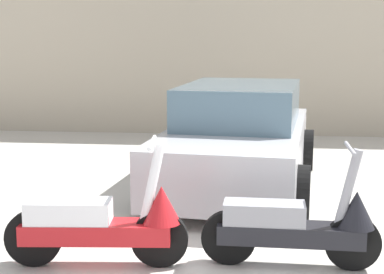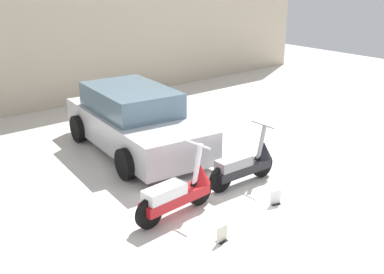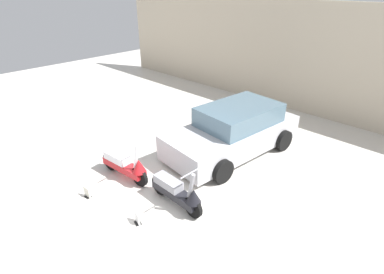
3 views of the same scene
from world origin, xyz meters
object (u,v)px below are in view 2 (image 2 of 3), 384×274
(scooter_front_right, at_px, (245,164))
(placard_near_left_scooter, at_px, (222,235))
(placard_near_right_scooter, at_px, (276,198))
(car_rear_left, at_px, (135,121))
(scooter_front_left, at_px, (179,192))

(scooter_front_right, distance_m, placard_near_left_scooter, 2.11)
(placard_near_left_scooter, height_order, placard_near_right_scooter, same)
(placard_near_left_scooter, xyz_separation_m, placard_near_right_scooter, (1.50, 0.28, 0.00))
(car_rear_left, height_order, placard_near_left_scooter, car_rear_left)
(scooter_front_right, bearing_deg, placard_near_left_scooter, -143.34)
(scooter_front_left, bearing_deg, scooter_front_right, 0.21)
(placard_near_right_scooter, bearing_deg, scooter_front_right, 77.79)
(scooter_front_left, distance_m, placard_near_left_scooter, 1.10)
(scooter_front_right, relative_size, placard_near_left_scooter, 5.95)
(scooter_front_left, xyz_separation_m, placard_near_left_scooter, (-0.03, -1.06, -0.28))
(scooter_front_right, bearing_deg, scooter_front_left, -173.55)
(placard_near_right_scooter, bearing_deg, scooter_front_left, 152.09)
(car_rear_left, bearing_deg, placard_near_right_scooter, 12.40)
(placard_near_left_scooter, distance_m, placard_near_right_scooter, 1.53)
(scooter_front_left, height_order, car_rear_left, car_rear_left)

